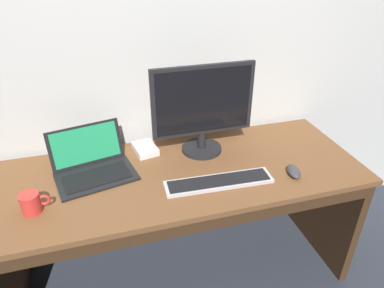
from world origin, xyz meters
TOP-DOWN VIEW (x-y plane):
  - ground_plane at (0.00, 0.00)m, footprint 14.00×14.00m
  - desk at (0.00, -0.01)m, footprint 1.77×0.67m
  - laptop_black at (-0.39, 0.10)m, footprint 0.40×0.36m
  - external_monitor at (0.16, 0.15)m, footprint 0.51×0.21m
  - wired_keyboard at (0.15, -0.14)m, footprint 0.50×0.13m
  - computer_mouse at (0.51, -0.17)m, footprint 0.08×0.12m
  - external_drive_box at (-0.13, 0.22)m, footprint 0.13×0.16m
  - coffee_mug at (-0.64, -0.11)m, footprint 0.12×0.08m

SIDE VIEW (x-z plane):
  - ground_plane at x=0.00m, z-range 0.00..0.00m
  - desk at x=0.00m, z-range 0.16..0.87m
  - wired_keyboard at x=0.15m, z-range 0.71..0.73m
  - computer_mouse at x=0.51m, z-range 0.71..0.74m
  - external_drive_box at x=-0.13m, z-range 0.71..0.75m
  - laptop_black at x=-0.39m, z-range 0.65..0.85m
  - coffee_mug at x=-0.64m, z-range 0.71..0.80m
  - external_monitor at x=0.16m, z-range 0.72..1.18m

